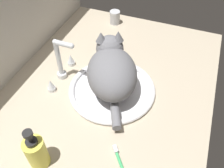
# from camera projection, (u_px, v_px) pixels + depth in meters

# --- Properties ---
(countertop) EXTENTS (1.18, 0.81, 0.03)m
(countertop) POSITION_uv_depth(u_px,v_px,m) (106.00, 96.00, 0.97)
(countertop) COLOR #B7A88E
(countertop) RESTS_ON ground
(backsplash_wall) EXTENTS (1.18, 0.02, 0.44)m
(backsplash_wall) POSITION_uv_depth(u_px,v_px,m) (5.00, 32.00, 0.93)
(backsplash_wall) COLOR beige
(backsplash_wall) RESTS_ON ground
(sink_basin) EXTENTS (0.35, 0.35, 0.02)m
(sink_basin) POSITION_uv_depth(u_px,v_px,m) (112.00, 89.00, 0.96)
(sink_basin) COLOR white
(sink_basin) RESTS_ON countertop
(faucet) EXTENTS (0.20, 0.10, 0.19)m
(faucet) POSITION_uv_depth(u_px,v_px,m) (61.00, 64.00, 0.97)
(faucet) COLOR silver
(faucet) RESTS_ON countertop
(cat) EXTENTS (0.35, 0.28, 0.19)m
(cat) POSITION_uv_depth(u_px,v_px,m) (112.00, 69.00, 0.91)
(cat) COLOR slate
(cat) RESTS_ON sink_basin
(metal_jar) EXTENTS (0.06, 0.06, 0.07)m
(metal_jar) POSITION_uv_depth(u_px,v_px,m) (115.00, 17.00, 1.29)
(metal_jar) COLOR #B2B5BA
(metal_jar) RESTS_ON countertop
(soap_pump_bottle) EXTENTS (0.06, 0.06, 0.17)m
(soap_pump_bottle) POSITION_uv_depth(u_px,v_px,m) (36.00, 152.00, 0.72)
(soap_pump_bottle) COLOR #E5DB4C
(soap_pump_bottle) RESTS_ON countertop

